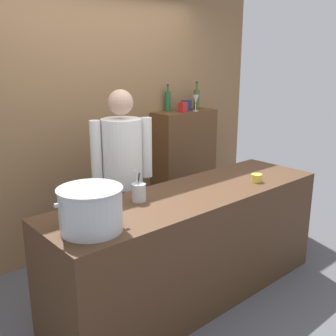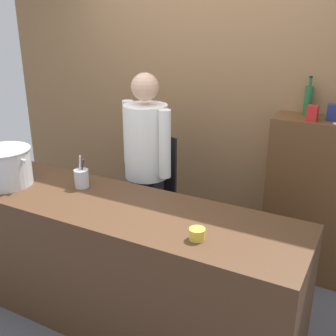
% 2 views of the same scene
% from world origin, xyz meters
% --- Properties ---
extents(ground_plane, '(8.00, 8.00, 0.00)m').
position_xyz_m(ground_plane, '(0.00, 0.00, 0.00)').
color(ground_plane, '#4C4C51').
extents(brick_back_panel, '(4.40, 0.10, 3.00)m').
position_xyz_m(brick_back_panel, '(0.00, 1.40, 1.50)').
color(brick_back_panel, olive).
rests_on(brick_back_panel, ground_plane).
extents(prep_counter, '(2.40, 0.70, 0.90)m').
position_xyz_m(prep_counter, '(0.00, 0.00, 0.45)').
color(prep_counter, '#472D1C').
rests_on(prep_counter, ground_plane).
extents(bar_cabinet, '(0.76, 0.32, 1.33)m').
position_xyz_m(bar_cabinet, '(1.04, 1.19, 0.67)').
color(bar_cabinet, brown).
rests_on(bar_cabinet, ground_plane).
extents(chef, '(0.51, 0.40, 1.66)m').
position_xyz_m(chef, '(-0.20, 0.65, 0.96)').
color(chef, black).
rests_on(chef, ground_plane).
extents(stockpot_large, '(0.45, 0.39, 0.27)m').
position_xyz_m(stockpot_large, '(-0.95, -0.10, 1.03)').
color(stockpot_large, '#B7BABF').
rests_on(stockpot_large, prep_counter).
extents(utensil_crock, '(0.10, 0.10, 0.23)m').
position_xyz_m(utensil_crock, '(-0.43, 0.12, 0.97)').
color(utensil_crock, '#B7BABF').
rests_on(utensil_crock, prep_counter).
extents(butter_jar, '(0.09, 0.09, 0.06)m').
position_xyz_m(butter_jar, '(0.60, -0.15, 0.93)').
color(butter_jar, yellow).
rests_on(butter_jar, prep_counter).
extents(wine_bottle_green, '(0.06, 0.06, 0.30)m').
position_xyz_m(wine_bottle_green, '(0.87, 1.29, 1.45)').
color(wine_bottle_green, '#1E592D').
rests_on(wine_bottle_green, bar_cabinet).
extents(wine_bottle_olive, '(0.07, 0.07, 0.31)m').
position_xyz_m(wine_bottle_olive, '(1.25, 1.21, 1.45)').
color(wine_bottle_olive, '#475123').
rests_on(wine_bottle_olive, bar_cabinet).
extents(wine_glass_tall, '(0.07, 0.07, 0.18)m').
position_xyz_m(wine_glass_tall, '(1.12, 1.10, 1.46)').
color(wine_glass_tall, silver).
rests_on(wine_glass_tall, bar_cabinet).
extents(spice_tin_red, '(0.08, 0.08, 0.11)m').
position_xyz_m(spice_tin_red, '(0.94, 1.11, 1.39)').
color(spice_tin_red, red).
rests_on(spice_tin_red, bar_cabinet).
extents(spice_tin_navy, '(0.08, 0.08, 0.12)m').
position_xyz_m(spice_tin_navy, '(1.07, 1.20, 1.39)').
color(spice_tin_navy, navy).
rests_on(spice_tin_navy, bar_cabinet).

